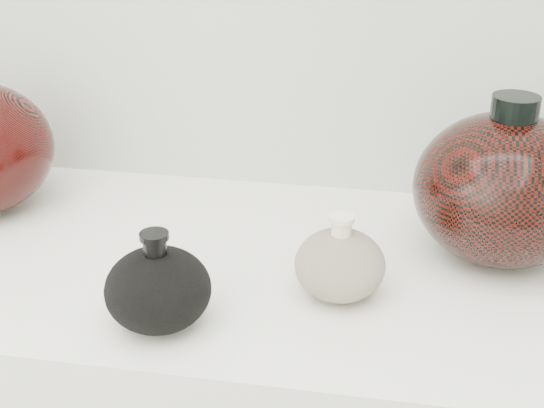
# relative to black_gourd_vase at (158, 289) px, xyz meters

# --- Properties ---
(black_gourd_vase) EXTENTS (0.16, 0.16, 0.12)m
(black_gourd_vase) POSITION_rel_black_gourd_vase_xyz_m (0.00, 0.00, 0.00)
(black_gourd_vase) COLOR black
(black_gourd_vase) RESTS_ON display_counter
(cream_gourd_vase) EXTENTS (0.12, 0.12, 0.11)m
(cream_gourd_vase) POSITION_rel_black_gourd_vase_xyz_m (0.19, 0.10, -0.00)
(cream_gourd_vase) COLOR beige
(cream_gourd_vase) RESTS_ON display_counter
(right_round_pot) EXTENTS (0.23, 0.23, 0.22)m
(right_round_pot) POSITION_rel_black_gourd_vase_xyz_m (0.38, 0.23, 0.05)
(right_round_pot) COLOR black
(right_round_pot) RESTS_ON display_counter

